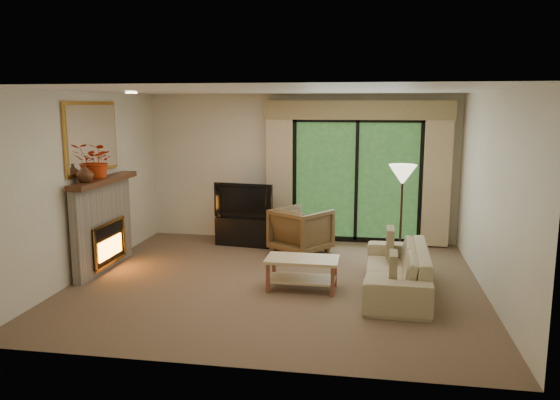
% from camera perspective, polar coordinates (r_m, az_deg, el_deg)
% --- Properties ---
extents(floor, '(5.50, 5.50, 0.00)m').
position_cam_1_polar(floor, '(7.61, -0.38, -8.58)').
color(floor, brown).
rests_on(floor, ground).
extents(ceiling, '(5.50, 5.50, 0.00)m').
position_cam_1_polar(ceiling, '(7.21, -0.40, 11.40)').
color(ceiling, white).
rests_on(ceiling, ground).
extents(wall_back, '(5.00, 0.00, 5.00)m').
position_cam_1_polar(wall_back, '(9.75, 2.14, 3.38)').
color(wall_back, beige).
rests_on(wall_back, ground).
extents(wall_front, '(5.00, 0.00, 5.00)m').
position_cam_1_polar(wall_front, '(4.90, -5.42, -3.31)').
color(wall_front, beige).
rests_on(wall_front, ground).
extents(wall_left, '(0.00, 5.00, 5.00)m').
position_cam_1_polar(wall_left, '(8.22, -19.63, 1.56)').
color(wall_left, beige).
rests_on(wall_left, ground).
extents(wall_right, '(0.00, 5.00, 5.00)m').
position_cam_1_polar(wall_right, '(7.35, 21.25, 0.52)').
color(wall_right, beige).
rests_on(wall_right, ground).
extents(fireplace, '(0.24, 1.70, 1.37)m').
position_cam_1_polar(fireplace, '(8.45, -18.02, -2.38)').
color(fireplace, gray).
rests_on(fireplace, floor).
extents(mirror, '(0.07, 1.45, 1.02)m').
position_cam_1_polar(mirror, '(8.32, -19.02, 6.20)').
color(mirror, '#C08B37').
rests_on(mirror, wall_left).
extents(sliding_door, '(2.26, 0.10, 2.16)m').
position_cam_1_polar(sliding_door, '(9.65, 8.00, 2.02)').
color(sliding_door, black).
rests_on(sliding_door, floor).
extents(curtain_left, '(0.45, 0.18, 2.35)m').
position_cam_1_polar(curtain_left, '(9.65, -0.05, 2.72)').
color(curtain_left, tan).
rests_on(curtain_left, floor).
extents(curtain_right, '(0.45, 0.18, 2.35)m').
position_cam_1_polar(curtain_right, '(9.59, 16.09, 2.28)').
color(curtain_right, tan).
rests_on(curtain_right, floor).
extents(cornice, '(3.20, 0.24, 0.32)m').
position_cam_1_polar(cornice, '(9.47, 8.16, 9.28)').
color(cornice, '#927E51').
rests_on(cornice, wall_back).
extents(media_console, '(1.02, 0.55, 0.49)m').
position_cam_1_polar(media_console, '(9.55, -3.61, -3.21)').
color(media_console, black).
rests_on(media_console, floor).
extents(tv, '(1.06, 0.26, 0.60)m').
position_cam_1_polar(tv, '(9.44, -3.65, 0.02)').
color(tv, black).
rests_on(tv, media_console).
extents(armchair, '(1.13, 1.13, 0.75)m').
position_cam_1_polar(armchair, '(8.97, 2.22, -3.20)').
color(armchair, brown).
rests_on(armchair, floor).
extents(sofa, '(0.85, 2.06, 0.60)m').
position_cam_1_polar(sofa, '(7.33, 12.06, -7.10)').
color(sofa, tan).
rests_on(sofa, floor).
extents(pillow_near, '(0.10, 0.36, 0.35)m').
position_cam_1_polar(pillow_near, '(6.70, 11.74, -6.88)').
color(pillow_near, brown).
rests_on(pillow_near, sofa).
extents(pillow_far, '(0.12, 0.41, 0.41)m').
position_cam_1_polar(pillow_far, '(7.83, 11.43, -4.32)').
color(pillow_far, brown).
rests_on(pillow_far, sofa).
extents(coffee_table, '(0.96, 0.53, 0.43)m').
position_cam_1_polar(coffee_table, '(7.27, 2.33, -7.70)').
color(coffee_table, tan).
rests_on(coffee_table, floor).
extents(floor_lamp, '(0.45, 0.45, 1.54)m').
position_cam_1_polar(floor_lamp, '(8.35, 12.53, -1.65)').
color(floor_lamp, beige).
rests_on(floor_lamp, floor).
extents(vase, '(0.28, 0.28, 0.25)m').
position_cam_1_polar(vase, '(7.90, -19.75, 2.67)').
color(vase, '#462715').
rests_on(vase, fireplace).
extents(branches, '(0.51, 0.46, 0.50)m').
position_cam_1_polar(branches, '(8.26, -18.36, 3.90)').
color(branches, red).
rests_on(branches, fireplace).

